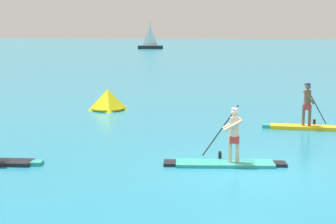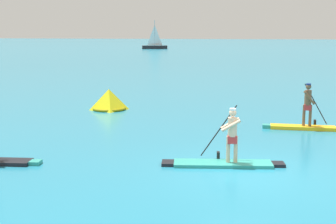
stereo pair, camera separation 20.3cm
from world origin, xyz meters
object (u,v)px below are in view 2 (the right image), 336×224
object	(u,v)px
paddleboarder_far_right	(305,120)
paddleboarder_mid_center	(225,154)
sailboat_left_horizon	(155,45)
race_marker_buoy	(109,101)

from	to	relation	value
paddleboarder_far_right	paddleboarder_mid_center	bearing A→B (deg)	-115.54
paddleboarder_mid_center	paddleboarder_far_right	size ratio (longest dim) A/B	1.13
paddleboarder_far_right	sailboat_left_horizon	bearing A→B (deg)	106.50
paddleboarder_mid_center	race_marker_buoy	xyz separation A→B (m)	(-6.45, 8.41, 0.11)
paddleboarder_far_right	race_marker_buoy	world-z (taller)	paddleboarder_far_right
paddleboarder_mid_center	race_marker_buoy	size ratio (longest dim) A/B	1.94
race_marker_buoy	paddleboarder_far_right	bearing A→B (deg)	-17.00
paddleboarder_far_right	race_marker_buoy	bearing A→B (deg)	161.44
sailboat_left_horizon	race_marker_buoy	bearing A→B (deg)	87.35
race_marker_buoy	sailboat_left_horizon	world-z (taller)	sailboat_left_horizon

